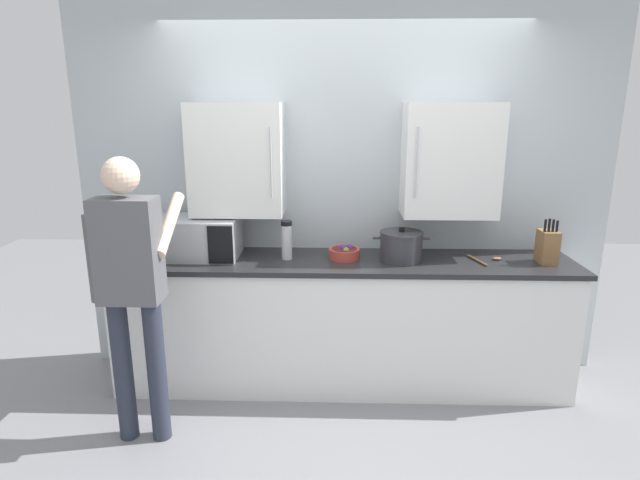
# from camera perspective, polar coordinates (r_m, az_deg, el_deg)

# --- Properties ---
(ground_plane) EXTENTS (9.60, 9.60, 0.00)m
(ground_plane) POSITION_cam_1_polar(r_m,az_deg,el_deg) (3.17, 2.46, -23.19)
(ground_plane) COLOR gray
(back_wall_tiled) EXTENTS (3.81, 0.44, 2.78)m
(back_wall_tiled) POSITION_cam_1_polar(r_m,az_deg,el_deg) (3.68, 2.52, 6.76)
(back_wall_tiled) COLOR #B2BCC1
(back_wall_tiled) RESTS_ON ground_plane
(counter_unit) EXTENTS (3.15, 0.60, 0.93)m
(counter_unit) POSITION_cam_1_polar(r_m,az_deg,el_deg) (3.66, 2.40, -9.18)
(counter_unit) COLOR white
(counter_unit) RESTS_ON ground_plane
(microwave_oven) EXTENTS (0.61, 0.79, 0.27)m
(microwave_oven) POSITION_cam_1_polar(r_m,az_deg,el_deg) (3.63, -14.17, 0.23)
(microwave_oven) COLOR #B7BABF
(microwave_oven) RESTS_ON counter_unit
(stock_pot) EXTENTS (0.38, 0.29, 0.23)m
(stock_pot) POSITION_cam_1_polar(r_m,az_deg,el_deg) (3.48, 9.03, -0.69)
(stock_pot) COLOR #2D2D33
(stock_pot) RESTS_ON counter_unit
(wooden_spoon) EXTENTS (0.23, 0.24, 0.02)m
(wooden_spoon) POSITION_cam_1_polar(r_m,az_deg,el_deg) (3.65, 18.09, -2.06)
(wooden_spoon) COLOR brown
(wooden_spoon) RESTS_ON counter_unit
(fruit_bowl) EXTENTS (0.21, 0.21, 0.10)m
(fruit_bowl) POSITION_cam_1_polar(r_m,az_deg,el_deg) (3.51, 2.75, -1.41)
(fruit_bowl) COLOR #AD3D33
(fruit_bowl) RESTS_ON counter_unit
(thermos_flask) EXTENTS (0.08, 0.08, 0.27)m
(thermos_flask) POSITION_cam_1_polar(r_m,az_deg,el_deg) (3.48, -3.73, 0.01)
(thermos_flask) COLOR #B7BABF
(thermos_flask) RESTS_ON counter_unit
(knife_block) EXTENTS (0.11, 0.15, 0.31)m
(knife_block) POSITION_cam_1_polar(r_m,az_deg,el_deg) (3.71, 24.01, -0.66)
(knife_block) COLOR brown
(knife_block) RESTS_ON counter_unit
(person_figure) EXTENTS (0.45, 0.52, 1.69)m
(person_figure) POSITION_cam_1_polar(r_m,az_deg,el_deg) (3.05, -20.32, -4.06)
(person_figure) COLOR #282D3D
(person_figure) RESTS_ON ground_plane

